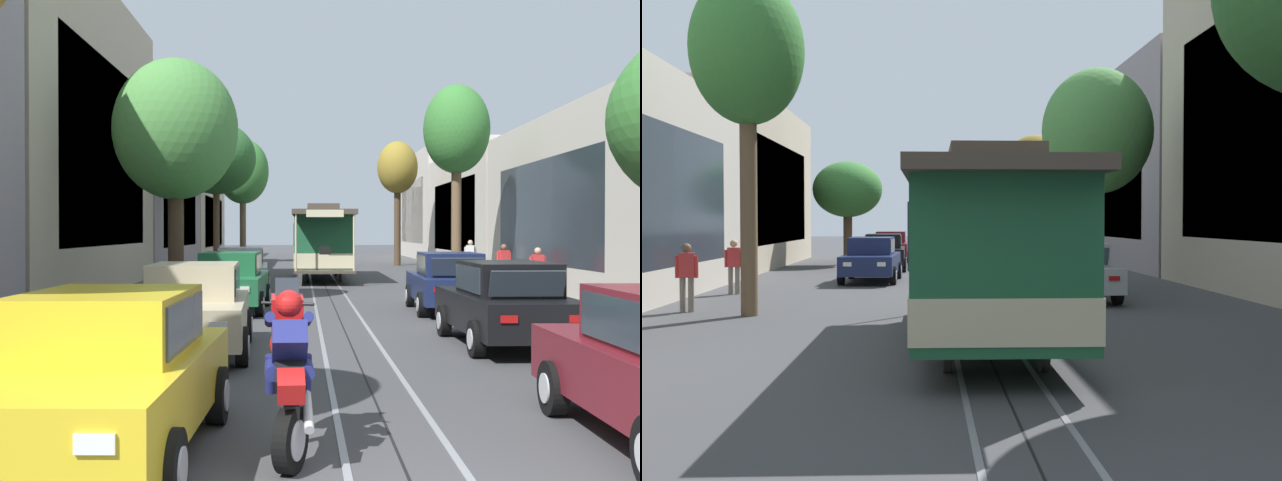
% 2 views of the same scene
% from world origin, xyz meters
% --- Properties ---
extents(ground_plane, '(164.56, 164.56, 0.00)m').
position_xyz_m(ground_plane, '(0.00, 26.33, 0.00)').
color(ground_plane, '#424244').
extents(trolley_track_rails, '(1.14, 73.82, 0.01)m').
position_xyz_m(trolley_track_rails, '(0.00, 30.91, 0.00)').
color(trolley_track_rails, gray).
rests_on(trolley_track_rails, ground).
extents(parked_car_yellow_near_left, '(2.09, 4.40, 1.58)m').
position_xyz_m(parked_car_yellow_near_left, '(-2.80, 2.48, 0.80)').
color(parked_car_yellow_near_left, gold).
rests_on(parked_car_yellow_near_left, ground).
extents(parked_car_beige_second_left, '(2.13, 4.42, 1.58)m').
position_xyz_m(parked_car_beige_second_left, '(-2.82, 8.69, 0.80)').
color(parked_car_beige_second_left, '#C1B28E').
rests_on(parked_car_beige_second_left, ground).
extents(parked_car_green_mid_left, '(2.05, 4.38, 1.58)m').
position_xyz_m(parked_car_green_mid_left, '(-2.84, 15.84, 0.80)').
color(parked_car_green_mid_left, '#1E6038').
rests_on(parked_car_green_mid_left, ground).
extents(parked_car_silver_fourth_left, '(2.12, 4.41, 1.58)m').
position_xyz_m(parked_car_silver_fourth_left, '(-3.02, 21.73, 0.80)').
color(parked_car_silver_fourth_left, '#B7B7BC').
rests_on(parked_car_silver_fourth_left, ground).
extents(parked_car_maroon_near_right, '(2.02, 4.37, 1.58)m').
position_xyz_m(parked_car_maroon_near_right, '(2.89, 2.66, 0.80)').
color(parked_car_maroon_near_right, maroon).
rests_on(parked_car_maroon_near_right, ground).
extents(parked_car_black_second_right, '(2.06, 4.39, 1.58)m').
position_xyz_m(parked_car_black_second_right, '(2.89, 9.42, 0.80)').
color(parked_car_black_second_right, black).
rests_on(parked_car_black_second_right, ground).
extents(parked_car_navy_mid_right, '(2.09, 4.40, 1.58)m').
position_xyz_m(parked_car_navy_mid_right, '(2.99, 15.44, 0.80)').
color(parked_car_navy_mid_right, '#19234C').
rests_on(parked_car_navy_mid_right, ground).
extents(street_tree_kerb_left_near, '(3.25, 2.95, 6.81)m').
position_xyz_m(street_tree_kerb_left_near, '(-4.87, 1.65, 5.08)').
color(street_tree_kerb_left_near, brown).
rests_on(street_tree_kerb_left_near, ground).
extents(street_tree_kerb_left_second, '(3.65, 3.49, 7.19)m').
position_xyz_m(street_tree_kerb_left_second, '(-4.61, 17.72, 5.08)').
color(street_tree_kerb_left_second, '#4C3826').
rests_on(street_tree_kerb_left_second, ground).
extents(street_tree_kerb_right_near, '(3.40, 3.58, 5.06)m').
position_xyz_m(street_tree_kerb_right_near, '(4.90, 5.17, 3.66)').
color(street_tree_kerb_right_near, brown).
rests_on(street_tree_kerb_right_near, ground).
extents(street_tree_kerb_right_second, '(2.56, 2.82, 7.82)m').
position_xyz_m(street_tree_kerb_right_second, '(5.09, 24.83, 6.00)').
color(street_tree_kerb_right_second, brown).
rests_on(street_tree_kerb_right_second, ground).
extents(cable_car_trolley, '(2.61, 9.14, 3.28)m').
position_xyz_m(cable_car_trolley, '(-0.00, 29.34, 1.66)').
color(cable_car_trolley, '#1E5B38').
rests_on(cable_car_trolley, ground).
extents(motorcycle_with_rider, '(0.54, 1.89, 1.69)m').
position_xyz_m(motorcycle_with_rider, '(-1.06, 2.48, 0.89)').
color(motorcycle_with_rider, black).
rests_on(motorcycle_with_rider, ground).
extents(pedestrian_on_left_pavement, '(0.55, 0.27, 1.62)m').
position_xyz_m(pedestrian_on_left_pavement, '(6.72, 19.79, 0.91)').
color(pedestrian_on_left_pavement, slate).
rests_on(pedestrian_on_left_pavement, ground).
extents(pedestrian_crossing_far, '(0.55, 0.31, 1.65)m').
position_xyz_m(pedestrian_crossing_far, '(6.75, 24.06, 0.93)').
color(pedestrian_crossing_far, slate).
rests_on(pedestrian_crossing_far, ground).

